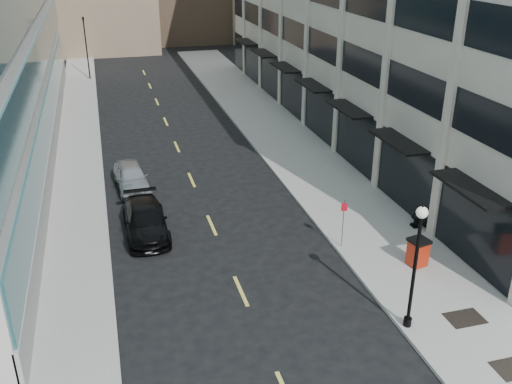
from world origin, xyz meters
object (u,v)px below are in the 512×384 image
car_silver_sedan (132,177)px  trash_bin (418,251)px  traffic_signal (83,21)px  car_black_pickup (145,220)px  sign_post (344,217)px  lamppost (416,257)px  urn_planter (417,218)px

car_silver_sedan → trash_bin: bearing=-51.5°
traffic_signal → trash_bin: size_ratio=5.46×
traffic_signal → trash_bin: 42.75m
car_black_pickup → trash_bin: size_ratio=3.82×
car_silver_sedan → sign_post: sign_post is taller
trash_bin → lamppost: 4.95m
car_silver_sedan → lamppost: lamppost is taller
car_silver_sedan → lamppost: size_ratio=0.87×
traffic_signal → sign_post: size_ratio=2.96×
urn_planter → traffic_signal: bearing=112.1°
sign_post → urn_planter: (4.30, 0.85, -1.06)m
car_black_pickup → urn_planter: size_ratio=6.44×
traffic_signal → trash_bin: bearing=-71.8°
traffic_signal → car_silver_sedan: (2.03, -28.38, -4.99)m
trash_bin → urn_planter: size_ratio=1.68×
lamppost → sign_post: bearing=90.0°
urn_planter → car_black_pickup: bearing=166.4°
traffic_signal → sign_post: 39.67m
car_silver_sedan → urn_planter: car_silver_sedan is taller
traffic_signal → lamppost: 45.38m
sign_post → traffic_signal: bearing=117.5°
car_silver_sedan → lamppost: (8.77, -15.62, 2.33)m
trash_bin → car_silver_sedan: bearing=121.4°
trash_bin → sign_post: (-2.47, 2.39, 0.84)m
trash_bin → sign_post: size_ratio=0.54×
car_silver_sedan → trash_bin: size_ratio=3.36×
trash_bin → lamppost: size_ratio=0.26×
trash_bin → car_black_pickup: bearing=138.2°
trash_bin → urn_planter: bearing=48.7°
car_silver_sedan → sign_post: bearing=-52.2°
car_silver_sedan → lamppost: bearing=-65.4°
car_black_pickup → sign_post: sign_post is taller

